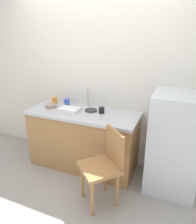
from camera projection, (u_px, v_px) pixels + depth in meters
ground_plane at (69, 195)px, 2.52m from camera, size 8.00×8.00×0.00m
back_wall at (100, 73)px, 2.92m from camera, size 4.80×0.10×2.65m
cabinet_base at (83, 140)px, 2.98m from camera, size 1.51×0.60×0.81m
countertop at (83, 113)px, 2.83m from camera, size 1.55×0.64×0.04m
faucet at (88, 97)px, 3.00m from camera, size 0.02×0.02×0.28m
refrigerator at (174, 143)px, 2.47m from camera, size 0.58×0.60×1.23m
chair at (104, 164)px, 2.27m from camera, size 0.57×0.57×0.89m
dish_tray at (69, 110)px, 2.82m from camera, size 0.28×0.20×0.05m
terracotta_bowl at (51, 106)px, 2.98m from camera, size 0.16×0.16×0.05m
hotplate at (91, 110)px, 2.85m from camera, size 0.17×0.17×0.02m
cup_blue at (67, 102)px, 3.08m from camera, size 0.08×0.08×0.09m
cup_orange at (55, 100)px, 3.16m from camera, size 0.08×0.08×0.10m
cup_black at (102, 110)px, 2.77m from camera, size 0.08×0.08×0.08m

